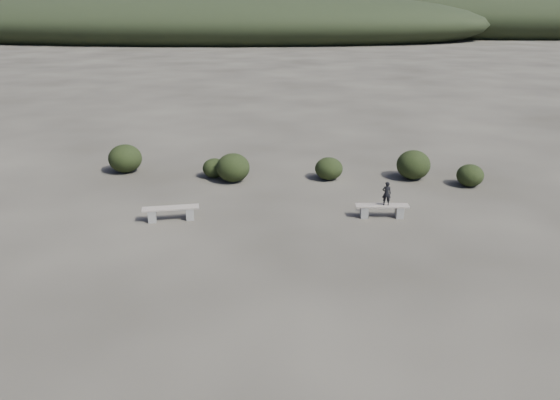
{
  "coord_description": "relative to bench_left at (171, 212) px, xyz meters",
  "views": [
    {
      "loc": [
        0.33,
        -12.26,
        6.95
      ],
      "look_at": [
        -0.8,
        3.5,
        1.1
      ],
      "focal_mm": 35.0,
      "sensor_mm": 36.0,
      "label": 1
    }
  ],
  "objects": [
    {
      "name": "bench_left",
      "position": [
        0.0,
        0.0,
        0.0
      ],
      "size": [
        1.89,
        0.83,
        0.46
      ],
      "rotation": [
        0.0,
        0.0,
        0.25
      ],
      "color": "gray",
      "rests_on": "ground"
    },
    {
      "name": "seated_person",
      "position": [
        7.14,
        0.78,
        0.57
      ],
      "size": [
        0.3,
        0.2,
        0.82
      ],
      "primitive_type": "imported",
      "rotation": [
        0.0,
        0.0,
        3.16
      ],
      "color": "black",
      "rests_on": "bench_right"
    },
    {
      "name": "bench_right",
      "position": [
        7.02,
        0.77,
        -0.01
      ],
      "size": [
        1.8,
        0.48,
        0.45
      ],
      "rotation": [
        0.0,
        0.0,
        0.06
      ],
      "color": "gray",
      "rests_on": "ground"
    },
    {
      "name": "shrub_c",
      "position": [
        5.28,
        4.8,
        0.17
      ],
      "size": [
        1.13,
        1.13,
        0.91
      ],
      "primitive_type": "ellipsoid",
      "color": "black",
      "rests_on": "ground"
    },
    {
      "name": "shrub_f",
      "position": [
        -3.32,
        5.19,
        0.31
      ],
      "size": [
        1.4,
        1.4,
        1.18
      ],
      "primitive_type": "ellipsoid",
      "color": "black",
      "rests_on": "ground"
    },
    {
      "name": "shrub_d",
      "position": [
        8.71,
        5.09,
        0.31
      ],
      "size": [
        1.36,
        1.36,
        1.19
      ],
      "primitive_type": "ellipsoid",
      "color": "black",
      "rests_on": "ground"
    },
    {
      "name": "shrub_e",
      "position": [
        10.8,
        4.33,
        0.16
      ],
      "size": [
        1.05,
        1.05,
        0.87
      ],
      "primitive_type": "ellipsoid",
      "color": "black",
      "rests_on": "ground"
    },
    {
      "name": "shrub_b",
      "position": [
        1.44,
        4.26,
        0.29
      ],
      "size": [
        1.34,
        1.34,
        1.15
      ],
      "primitive_type": "ellipsoid",
      "color": "black",
      "rests_on": "ground"
    },
    {
      "name": "ground",
      "position": [
        4.49,
        -4.27,
        -0.28
      ],
      "size": [
        1200.0,
        1200.0,
        0.0
      ],
      "primitive_type": "plane",
      "color": "#312D26",
      "rests_on": "ground"
    },
    {
      "name": "shrub_a",
      "position": [
        0.58,
        4.72,
        0.11
      ],
      "size": [
        0.97,
        0.97,
        0.79
      ],
      "primitive_type": "ellipsoid",
      "color": "black",
      "rests_on": "ground"
    }
  ]
}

